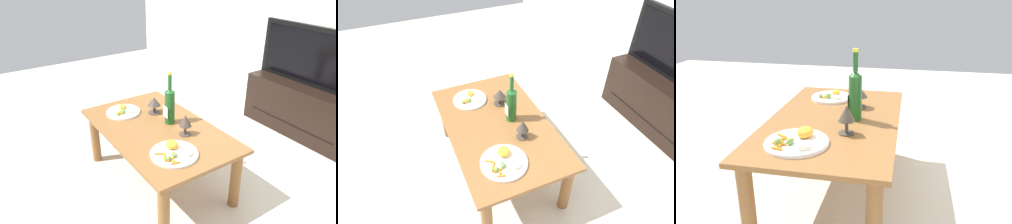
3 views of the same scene
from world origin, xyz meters
TOP-DOWN VIEW (x-y plane):
  - ground_plane at (0.00, 0.00)m, footprint 6.40×6.40m
  - dining_table at (0.00, 0.00)m, footprint 1.13×0.68m
  - tv_stand at (0.13, 1.51)m, footprint 1.07×0.42m
  - tv_screen at (0.13, 1.51)m, footprint 1.07×0.05m
  - wine_bottle at (-0.02, 0.11)m, footprint 0.07×0.07m
  - goblet_left at (-0.21, 0.10)m, footprint 0.10×0.10m
  - goblet_right at (0.18, 0.10)m, footprint 0.08×0.08m
  - dinner_plate_left at (-0.33, -0.09)m, footprint 0.25×0.25m
  - dinner_plate_right at (0.33, -0.09)m, footprint 0.29×0.29m

SIDE VIEW (x-z plane):
  - ground_plane at x=0.00m, z-range 0.00..0.00m
  - tv_stand at x=0.13m, z-range 0.00..0.46m
  - dining_table at x=0.00m, z-range 0.14..0.58m
  - dinner_plate_left at x=-0.33m, z-range 0.43..0.48m
  - dinner_plate_right at x=0.33m, z-range 0.43..0.49m
  - goblet_left at x=-0.21m, z-range 0.46..0.59m
  - goblet_right at x=0.18m, z-range 0.47..0.61m
  - wine_bottle at x=-0.02m, z-range 0.40..0.77m
  - tv_screen at x=0.13m, z-range 0.46..0.97m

